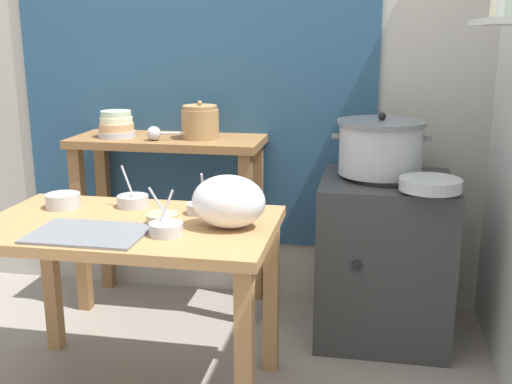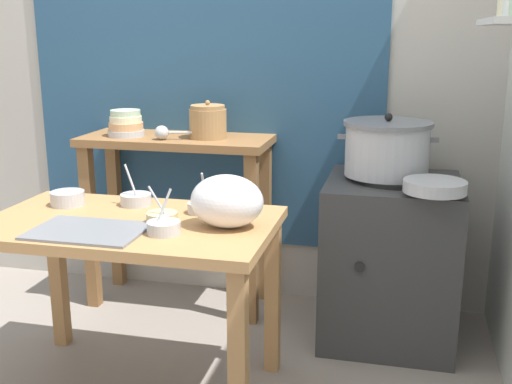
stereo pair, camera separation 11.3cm
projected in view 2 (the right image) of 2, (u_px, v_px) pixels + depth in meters
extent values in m
cube|color=#B2ADA3|center=(252.00, 55.00, 3.21)|extent=(4.40, 0.10, 2.60)
cube|color=navy|center=(202.00, 45.00, 3.19)|extent=(1.90, 0.02, 2.10)
cylinder|color=beige|center=(508.00, 7.00, 2.38)|extent=(0.08, 0.08, 0.09)
cube|color=#B27F4C|center=(130.00, 225.00, 2.35)|extent=(1.10, 0.66, 0.04)
cube|color=#B27F4C|center=(238.00, 363.00, 2.07)|extent=(0.06, 0.06, 0.68)
cube|color=#B27F4C|center=(58.00, 275.00, 2.82)|extent=(0.06, 0.06, 0.68)
cube|color=#B27F4C|center=(273.00, 296.00, 2.59)|extent=(0.06, 0.06, 0.68)
cube|color=olive|center=(176.00, 141.00, 3.13)|extent=(0.96, 0.40, 0.04)
cube|color=olive|center=(90.00, 228.00, 3.20)|extent=(0.06, 0.06, 0.86)
cube|color=olive|center=(251.00, 240.00, 3.01)|extent=(0.06, 0.06, 0.86)
cube|color=olive|center=(116.00, 212.00, 3.48)|extent=(0.06, 0.06, 0.86)
cube|color=olive|center=(265.00, 223.00, 3.29)|extent=(0.06, 0.06, 0.86)
cube|color=#383838|center=(390.00, 260.00, 2.89)|extent=(0.60, 0.60, 0.76)
cylinder|color=black|center=(394.00, 179.00, 2.79)|extent=(0.36, 0.36, 0.02)
cylinder|color=black|center=(360.00, 267.00, 2.61)|extent=(0.04, 0.02, 0.04)
cylinder|color=#B7BABF|center=(387.00, 151.00, 2.79)|extent=(0.37, 0.37, 0.23)
cylinder|color=slate|center=(388.00, 123.00, 2.76)|extent=(0.40, 0.40, 0.02)
sphere|color=black|center=(389.00, 117.00, 2.75)|extent=(0.04, 0.04, 0.04)
cube|color=slate|center=(342.00, 137.00, 2.82)|extent=(0.04, 0.02, 0.02)
cube|color=slate|center=(435.00, 140.00, 2.73)|extent=(0.04, 0.02, 0.02)
cylinder|color=#A37A4C|center=(208.00, 124.00, 3.07)|extent=(0.19, 0.19, 0.14)
cylinder|color=#A37A4C|center=(208.00, 107.00, 3.05)|extent=(0.17, 0.17, 0.02)
sphere|color=#A37A4C|center=(208.00, 103.00, 3.04)|extent=(0.02, 0.02, 0.02)
cylinder|color=#B7BABF|center=(126.00, 133.00, 3.14)|extent=(0.18, 0.18, 0.03)
cylinder|color=tan|center=(126.00, 126.00, 3.13)|extent=(0.17, 0.17, 0.04)
cylinder|color=beige|center=(126.00, 119.00, 3.12)|extent=(0.16, 0.16, 0.03)
cylinder|color=#B7D1AD|center=(125.00, 113.00, 3.12)|extent=(0.15, 0.15, 0.03)
sphere|color=#B7BABF|center=(162.00, 133.00, 3.03)|extent=(0.07, 0.07, 0.07)
cylinder|color=#B7BABF|center=(189.00, 132.00, 3.03)|extent=(0.19, 0.06, 0.01)
cube|color=slate|center=(88.00, 231.00, 2.20)|extent=(0.40, 0.28, 0.01)
ellipsoid|color=white|center=(227.00, 201.00, 2.24)|extent=(0.27, 0.20, 0.20)
cylinder|color=#B7BABF|center=(435.00, 186.00, 2.51)|extent=(0.26, 0.26, 0.05)
cylinder|color=#B7BABF|center=(201.00, 208.00, 2.44)|extent=(0.11, 0.11, 0.04)
cylinder|color=#BFB28C|center=(201.00, 204.00, 2.43)|extent=(0.09, 0.09, 0.01)
cylinder|color=#B7BABF|center=(204.00, 192.00, 2.42)|extent=(0.01, 0.07, 0.17)
cylinder|color=#B7BABF|center=(68.00, 198.00, 2.55)|extent=(0.14, 0.14, 0.06)
cylinder|color=#BFB28C|center=(67.00, 193.00, 2.54)|extent=(0.12, 0.12, 0.01)
cylinder|color=#E5C684|center=(162.00, 218.00, 2.31)|extent=(0.12, 0.12, 0.04)
cylinder|color=#BFB28C|center=(162.00, 214.00, 2.30)|extent=(0.10, 0.10, 0.01)
cylinder|color=#B7BABF|center=(160.00, 205.00, 2.28)|extent=(0.09, 0.01, 0.14)
cylinder|color=#B7BABF|center=(136.00, 199.00, 2.55)|extent=(0.13, 0.13, 0.05)
cylinder|color=#BFB28C|center=(136.00, 195.00, 2.54)|extent=(0.11, 0.11, 0.01)
cylinder|color=#B7BABF|center=(132.00, 185.00, 2.52)|extent=(0.08, 0.03, 0.17)
cylinder|color=#B7BABF|center=(164.00, 228.00, 2.18)|extent=(0.12, 0.12, 0.04)
cylinder|color=beige|center=(164.00, 223.00, 2.18)|extent=(0.10, 0.10, 0.01)
cylinder|color=#B7BABF|center=(162.00, 211.00, 2.18)|extent=(0.07, 0.05, 0.16)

